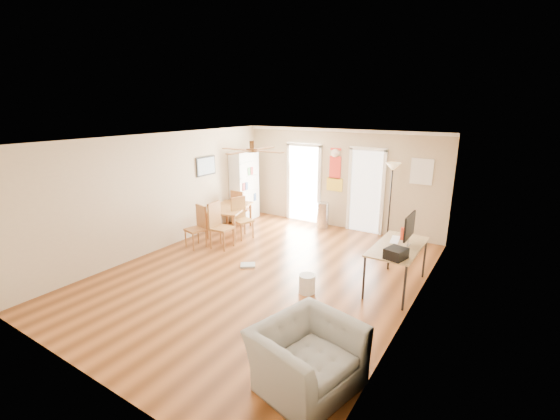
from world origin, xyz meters
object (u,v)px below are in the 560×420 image
Objects in this scene: trash_can at (323,215)px; computer_desk at (396,267)px; torchiere_lamp at (390,202)px; printer at (396,253)px; bookshelf at (244,186)px; wastebasket_b at (321,317)px; dining_chair_right_a at (243,218)px; armchair at (307,357)px; wastebasket_a at (307,284)px; dining_table at (230,219)px; dining_chair_far at (241,207)px; dining_chair_near at (195,227)px; dining_chair_right_b at (222,226)px.

trash_can is 3.52m from computer_desk.
printer is (0.99, -2.98, -0.06)m from torchiere_lamp.
bookshelf reaches higher than wastebasket_b.
bookshelf is 1.95× the size of dining_chair_right_a.
armchair is (-0.30, -2.41, -0.51)m from printer.
computer_desk reaches higher than wastebasket_a.
dining_chair_right_a reaches higher than computer_desk.
trash_can is at bearing 38.78° from armchair.
computer_desk reaches higher than trash_can.
dining_table is 0.71× the size of torchiere_lamp.
printer is at bearing 155.04° from dining_chair_far.
bookshelf is at bearing 53.18° from dining_chair_right_a.
dining_chair_near is at bearing -141.29° from torchiere_lamp.
torchiere_lamp is at bearing 1.07° from trash_can.
armchair is (-0.18, -3.00, -0.03)m from computer_desk.
dining_chair_right_b reaches higher than computer_desk.
bookshelf is 2.47m from dining_chair_near.
dining_chair_right_b is at bearing -162.74° from dining_chair_right_a.
dining_chair_far reaches higher than armchair.
wastebasket_a reaches higher than wastebasket_b.
trash_can is at bearing -31.69° from dining_chair_right_b.
torchiere_lamp is 5.68× the size of wastebasket_a.
computer_desk is at bearing -42.11° from trash_can.
dining_table is at bearing 150.91° from wastebasket_a.
dining_table is at bearing 146.34° from wastebasket_b.
dining_chair_right_a reaches higher than dining_chair_near.
trash_can is at bearing 137.89° from computer_desk.
torchiere_lamp is at bearing 24.06° from dining_table.
dining_chair_right_a is at bearing -63.08° from bookshelf.
dining_chair_near is 0.83× the size of armchair.
torchiere_lamp is 6.55× the size of wastebasket_b.
armchair is (1.07, -1.98, 0.21)m from wastebasket_a.
wastebasket_b is at bearing -85.93° from torchiere_lamp.
torchiere_lamp is (3.76, 0.96, 0.46)m from dining_chair_far.
dining_chair_right_b is 0.55× the size of torchiere_lamp.
dining_chair_right_a is 1.03× the size of dining_chair_far.
dining_table is 4.00m from torchiere_lamp.
wastebasket_b is (-0.57, -1.82, -0.26)m from computer_desk.
computer_desk is at bearing -30.36° from bookshelf.
dining_chair_far is 3.36× the size of wastebasket_b.
dining_chair_far is (-0.15, 0.65, 0.15)m from dining_table.
bookshelf reaches higher than armchair.
dining_chair_near is at bearing 170.50° from wastebasket_a.
dining_chair_right_a is 0.86× the size of armchair.
dining_table is 4.70m from wastebasket_b.
dining_chair_right_a is at bearing 60.46° from armchair.
dining_table is 4.83m from printer.
dining_chair_right_a reaches higher than wastebasket_a.
dining_chair_far is (-0.17, 1.91, 0.00)m from dining_chair_near.
dining_chair_near is at bearing 171.52° from dining_chair_right_a.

